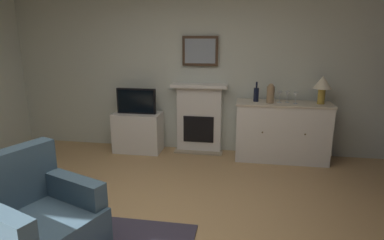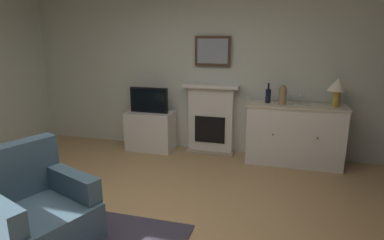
% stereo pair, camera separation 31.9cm
% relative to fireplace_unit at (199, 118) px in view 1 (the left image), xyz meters
% --- Properties ---
extents(wall_rear, '(6.06, 0.06, 2.76)m').
position_rel_fireplace_unit_xyz_m(wall_rear, '(-0.12, 0.13, 0.83)').
color(wall_rear, silver).
rests_on(wall_rear, ground_plane).
extents(fireplace_unit, '(0.87, 0.30, 1.10)m').
position_rel_fireplace_unit_xyz_m(fireplace_unit, '(0.00, 0.00, 0.00)').
color(fireplace_unit, white).
rests_on(fireplace_unit, ground_plane).
extents(framed_picture, '(0.55, 0.04, 0.45)m').
position_rel_fireplace_unit_xyz_m(framed_picture, '(0.00, 0.05, 1.05)').
color(framed_picture, '#473323').
extents(sideboard_cabinet, '(1.37, 0.49, 0.88)m').
position_rel_fireplace_unit_xyz_m(sideboard_cabinet, '(1.27, -0.18, -0.11)').
color(sideboard_cabinet, white).
rests_on(sideboard_cabinet, ground_plane).
extents(table_lamp, '(0.26, 0.26, 0.40)m').
position_rel_fireplace_unit_xyz_m(table_lamp, '(1.78, -0.18, 0.61)').
color(table_lamp, '#B79338').
rests_on(table_lamp, sideboard_cabinet).
extents(wine_bottle, '(0.08, 0.08, 0.29)m').
position_rel_fireplace_unit_xyz_m(wine_bottle, '(0.87, -0.15, 0.44)').
color(wine_bottle, black).
rests_on(wine_bottle, sideboard_cabinet).
extents(wine_glass_left, '(0.07, 0.07, 0.16)m').
position_rel_fireplace_unit_xyz_m(wine_glass_left, '(1.20, -0.19, 0.46)').
color(wine_glass_left, silver).
rests_on(wine_glass_left, sideboard_cabinet).
extents(wine_glass_center, '(0.07, 0.07, 0.16)m').
position_rel_fireplace_unit_xyz_m(wine_glass_center, '(1.31, -0.16, 0.46)').
color(wine_glass_center, silver).
rests_on(wine_glass_center, sideboard_cabinet).
extents(wine_glass_right, '(0.07, 0.07, 0.16)m').
position_rel_fireplace_unit_xyz_m(wine_glass_right, '(1.42, -0.23, 0.46)').
color(wine_glass_right, silver).
rests_on(wine_glass_right, sideboard_cabinet).
extents(vase_decorative, '(0.11, 0.11, 0.28)m').
position_rel_fireplace_unit_xyz_m(vase_decorative, '(1.07, -0.23, 0.47)').
color(vase_decorative, '#9E7F5B').
rests_on(vase_decorative, sideboard_cabinet).
extents(tv_cabinet, '(0.75, 0.42, 0.63)m').
position_rel_fireplace_unit_xyz_m(tv_cabinet, '(-0.97, -0.16, -0.23)').
color(tv_cabinet, white).
rests_on(tv_cabinet, ground_plane).
extents(tv_set, '(0.62, 0.07, 0.40)m').
position_rel_fireplace_unit_xyz_m(tv_set, '(-0.97, -0.19, 0.28)').
color(tv_set, black).
rests_on(tv_set, tv_cabinet).
extents(armchair, '(1.03, 1.00, 0.92)m').
position_rel_fireplace_unit_xyz_m(armchair, '(-0.93, -2.84, -0.17)').
color(armchair, '#3F596B').
rests_on(armchair, ground_plane).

